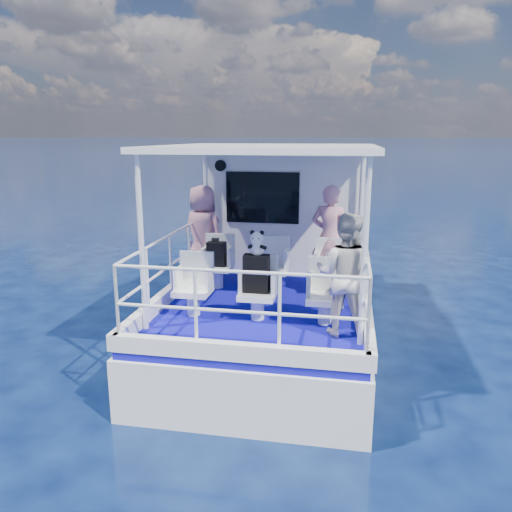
# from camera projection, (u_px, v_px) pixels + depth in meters

# --- Properties ---
(ground) EXTENTS (2000.00, 2000.00, 0.00)m
(ground) POSITION_uv_depth(u_px,v_px,m) (270.00, 347.00, 8.01)
(ground) COLOR black
(ground) RESTS_ON ground
(hull) EXTENTS (3.00, 7.00, 1.60)m
(hull) POSITION_uv_depth(u_px,v_px,m) (278.00, 325.00, 8.96)
(hull) COLOR white
(hull) RESTS_ON ground
(deck) EXTENTS (2.90, 6.90, 0.10)m
(deck) POSITION_uv_depth(u_px,v_px,m) (279.00, 280.00, 8.76)
(deck) COLOR #0E0985
(deck) RESTS_ON hull
(cabin) EXTENTS (2.85, 2.00, 2.20)m
(cabin) POSITION_uv_depth(u_px,v_px,m) (289.00, 205.00, 9.74)
(cabin) COLOR white
(cabin) RESTS_ON deck
(canopy) EXTENTS (3.00, 3.20, 0.08)m
(canopy) POSITION_uv_depth(u_px,v_px,m) (269.00, 148.00, 7.08)
(canopy) COLOR white
(canopy) RESTS_ON cabin
(canopy_posts) EXTENTS (2.77, 2.97, 2.20)m
(canopy_posts) POSITION_uv_depth(u_px,v_px,m) (268.00, 228.00, 7.30)
(canopy_posts) COLOR white
(canopy_posts) RESTS_ON deck
(railings) EXTENTS (2.84, 3.59, 1.00)m
(railings) POSITION_uv_depth(u_px,v_px,m) (264.00, 273.00, 7.13)
(railings) COLOR white
(railings) RESTS_ON deck
(seat_port_fwd) EXTENTS (0.48, 0.46, 0.38)m
(seat_port_fwd) POSITION_uv_depth(u_px,v_px,m) (217.00, 276.00, 8.10)
(seat_port_fwd) COLOR white
(seat_port_fwd) RESTS_ON deck
(seat_center_fwd) EXTENTS (0.48, 0.46, 0.38)m
(seat_center_fwd) POSITION_uv_depth(u_px,v_px,m) (272.00, 279.00, 7.94)
(seat_center_fwd) COLOR white
(seat_center_fwd) RESTS_ON deck
(seat_stbd_fwd) EXTENTS (0.48, 0.46, 0.38)m
(seat_stbd_fwd) POSITION_uv_depth(u_px,v_px,m) (329.00, 282.00, 7.78)
(seat_stbd_fwd) COLOR white
(seat_stbd_fwd) RESTS_ON deck
(seat_port_aft) EXTENTS (0.48, 0.46, 0.38)m
(seat_port_aft) POSITION_uv_depth(u_px,v_px,m) (193.00, 301.00, 6.86)
(seat_port_aft) COLOR white
(seat_port_aft) RESTS_ON deck
(seat_center_aft) EXTENTS (0.48, 0.46, 0.38)m
(seat_center_aft) POSITION_uv_depth(u_px,v_px,m) (258.00, 305.00, 6.70)
(seat_center_aft) COLOR white
(seat_center_aft) RESTS_ON deck
(seat_stbd_aft) EXTENTS (0.48, 0.46, 0.38)m
(seat_stbd_aft) POSITION_uv_depth(u_px,v_px,m) (325.00, 310.00, 6.54)
(seat_stbd_aft) COLOR white
(seat_stbd_aft) RESTS_ON deck
(passenger_port_fwd) EXTENTS (0.72, 0.62, 1.62)m
(passenger_port_fwd) POSITION_uv_depth(u_px,v_px,m) (203.00, 233.00, 8.40)
(passenger_port_fwd) COLOR #C37E8B
(passenger_port_fwd) RESTS_ON deck
(passenger_stbd_fwd) EXTENTS (0.69, 0.54, 1.67)m
(passenger_stbd_fwd) POSITION_uv_depth(u_px,v_px,m) (330.00, 237.00, 7.93)
(passenger_stbd_fwd) COLOR pink
(passenger_stbd_fwd) RESTS_ON deck
(passenger_stbd_aft) EXTENTS (0.85, 0.73, 1.53)m
(passenger_stbd_aft) POSITION_uv_depth(u_px,v_px,m) (345.00, 275.00, 6.04)
(passenger_stbd_aft) COLOR silver
(passenger_stbd_aft) RESTS_ON deck
(backpack_port) EXTENTS (0.30, 0.17, 0.39)m
(backpack_port) POSITION_uv_depth(u_px,v_px,m) (217.00, 254.00, 7.95)
(backpack_port) COLOR black
(backpack_port) RESTS_ON seat_port_fwd
(backpack_center) EXTENTS (0.34, 0.19, 0.50)m
(backpack_center) POSITION_uv_depth(u_px,v_px,m) (256.00, 274.00, 6.61)
(backpack_center) COLOR black
(backpack_center) RESTS_ON seat_center_aft
(compact_camera) EXTENTS (0.11, 0.06, 0.06)m
(compact_camera) POSITION_uv_depth(u_px,v_px,m) (215.00, 240.00, 7.90)
(compact_camera) COLOR black
(compact_camera) RESTS_ON backpack_port
(panda) EXTENTS (0.21, 0.18, 0.33)m
(panda) POSITION_uv_depth(u_px,v_px,m) (257.00, 243.00, 6.51)
(panda) COLOR white
(panda) RESTS_ON backpack_center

